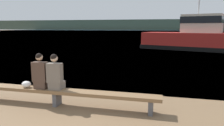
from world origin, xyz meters
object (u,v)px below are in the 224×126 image
person_right (55,74)px  tugboat_red (196,39)px  person_left (41,73)px  shopping_bag (26,84)px  bench_main (57,92)px

person_right → tugboat_red: size_ratio=0.09×
person_left → shopping_bag: size_ratio=3.74×
bench_main → shopping_bag: 1.01m
person_left → shopping_bag: 0.60m
person_left → shopping_bag: person_left is taller
tugboat_red → shopping_bag: bearing=178.1°
person_left → shopping_bag: bearing=-175.6°
person_left → tugboat_red: tugboat_red is taller
tugboat_red → person_right: bearing=-179.3°
person_right → tugboat_red: (6.08, 18.13, 0.19)m
person_right → bench_main: bearing=-14.1°
bench_main → person_left: bearing=179.1°
bench_main → tugboat_red: bearing=71.6°
shopping_bag → person_right: bearing=2.2°
bench_main → tugboat_red: size_ratio=0.54×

